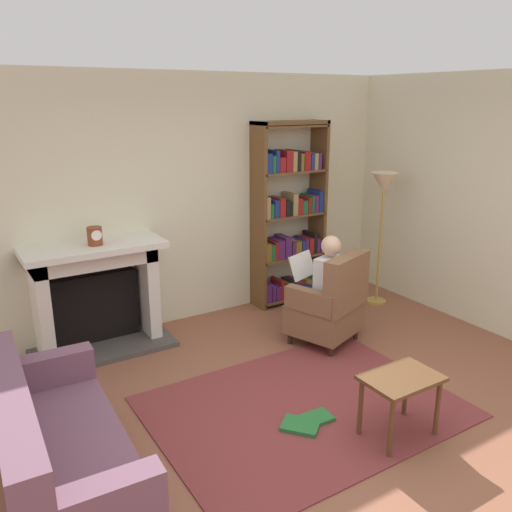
{
  "coord_description": "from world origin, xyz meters",
  "views": [
    {
      "loc": [
        -2.32,
        -2.7,
        2.43
      ],
      "look_at": [
        0.1,
        1.2,
        1.05
      ],
      "focal_mm": 37.01,
      "sensor_mm": 36.0,
      "label": 1
    }
  ],
  "objects_px": {
    "mantel_clock": "(95,236)",
    "floor_lamp": "(384,194)",
    "fireplace": "(96,293)",
    "sofa_floral": "(57,456)",
    "armchair_reading": "(330,305)",
    "seated_reader": "(321,284)",
    "bookshelf": "(289,218)",
    "side_table": "(401,386)"
  },
  "relations": [
    {
      "from": "bookshelf",
      "to": "armchair_reading",
      "type": "bearing_deg",
      "value": -105.29
    },
    {
      "from": "fireplace",
      "to": "sofa_floral",
      "type": "xyz_separation_m",
      "value": [
        -0.82,
        -2.02,
        -0.26
      ]
    },
    {
      "from": "mantel_clock",
      "to": "armchair_reading",
      "type": "xyz_separation_m",
      "value": [
        2.01,
        -1.07,
        -0.75
      ]
    },
    {
      "from": "bookshelf",
      "to": "armchair_reading",
      "type": "distance_m",
      "value": 1.4
    },
    {
      "from": "mantel_clock",
      "to": "sofa_floral",
      "type": "distance_m",
      "value": 2.26
    },
    {
      "from": "sofa_floral",
      "to": "seated_reader",
      "type": "bearing_deg",
      "value": -68.93
    },
    {
      "from": "fireplace",
      "to": "mantel_clock",
      "type": "xyz_separation_m",
      "value": [
        0.01,
        -0.1,
        0.6
      ]
    },
    {
      "from": "side_table",
      "to": "floor_lamp",
      "type": "relative_size",
      "value": 0.35
    },
    {
      "from": "fireplace",
      "to": "seated_reader",
      "type": "relative_size",
      "value": 1.19
    },
    {
      "from": "fireplace",
      "to": "side_table",
      "type": "distance_m",
      "value": 3.04
    },
    {
      "from": "seated_reader",
      "to": "bookshelf",
      "type": "bearing_deg",
      "value": -128.69
    },
    {
      "from": "mantel_clock",
      "to": "side_table",
      "type": "relative_size",
      "value": 0.31
    },
    {
      "from": "bookshelf",
      "to": "seated_reader",
      "type": "relative_size",
      "value": 1.91
    },
    {
      "from": "side_table",
      "to": "floor_lamp",
      "type": "bearing_deg",
      "value": 49.04
    },
    {
      "from": "sofa_floral",
      "to": "floor_lamp",
      "type": "distance_m",
      "value": 4.43
    },
    {
      "from": "bookshelf",
      "to": "seated_reader",
      "type": "bearing_deg",
      "value": -108.65
    },
    {
      "from": "bookshelf",
      "to": "floor_lamp",
      "type": "relative_size",
      "value": 1.36
    },
    {
      "from": "armchair_reading",
      "to": "sofa_floral",
      "type": "xyz_separation_m",
      "value": [
        -2.84,
        -0.85,
        -0.1
      ]
    },
    {
      "from": "bookshelf",
      "to": "seated_reader",
      "type": "distance_m",
      "value": 1.24
    },
    {
      "from": "bookshelf",
      "to": "sofa_floral",
      "type": "height_order",
      "value": "bookshelf"
    },
    {
      "from": "sofa_floral",
      "to": "side_table",
      "type": "bearing_deg",
      "value": -103.37
    },
    {
      "from": "fireplace",
      "to": "armchair_reading",
      "type": "xyz_separation_m",
      "value": [
        2.02,
        -1.17,
        -0.15
      ]
    },
    {
      "from": "mantel_clock",
      "to": "armchair_reading",
      "type": "height_order",
      "value": "mantel_clock"
    },
    {
      "from": "fireplace",
      "to": "side_table",
      "type": "height_order",
      "value": "fireplace"
    },
    {
      "from": "floor_lamp",
      "to": "armchair_reading",
      "type": "bearing_deg",
      "value": -154.91
    },
    {
      "from": "mantel_clock",
      "to": "floor_lamp",
      "type": "bearing_deg",
      "value": -8.8
    },
    {
      "from": "mantel_clock",
      "to": "seated_reader",
      "type": "relative_size",
      "value": 0.15
    },
    {
      "from": "bookshelf",
      "to": "sofa_floral",
      "type": "bearing_deg",
      "value": -147.06
    },
    {
      "from": "side_table",
      "to": "mantel_clock",
      "type": "bearing_deg",
      "value": 119.5
    },
    {
      "from": "mantel_clock",
      "to": "seated_reader",
      "type": "bearing_deg",
      "value": -26.1
    },
    {
      "from": "bookshelf",
      "to": "floor_lamp",
      "type": "height_order",
      "value": "bookshelf"
    },
    {
      "from": "mantel_clock",
      "to": "armchair_reading",
      "type": "relative_size",
      "value": 0.18
    },
    {
      "from": "mantel_clock",
      "to": "sofa_floral",
      "type": "relative_size",
      "value": 0.1
    },
    {
      "from": "armchair_reading",
      "to": "floor_lamp",
      "type": "relative_size",
      "value": 0.6
    },
    {
      "from": "fireplace",
      "to": "sofa_floral",
      "type": "relative_size",
      "value": 0.79
    },
    {
      "from": "armchair_reading",
      "to": "floor_lamp",
      "type": "distance_m",
      "value": 1.64
    },
    {
      "from": "bookshelf",
      "to": "fireplace",
      "type": "bearing_deg",
      "value": -179.12
    },
    {
      "from": "armchair_reading",
      "to": "floor_lamp",
      "type": "bearing_deg",
      "value": -174.96
    },
    {
      "from": "armchair_reading",
      "to": "seated_reader",
      "type": "distance_m",
      "value": 0.23
    },
    {
      "from": "bookshelf",
      "to": "armchair_reading",
      "type": "relative_size",
      "value": 2.25
    },
    {
      "from": "armchair_reading",
      "to": "floor_lamp",
      "type": "height_order",
      "value": "floor_lamp"
    },
    {
      "from": "seated_reader",
      "to": "sofa_floral",
      "type": "height_order",
      "value": "seated_reader"
    }
  ]
}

